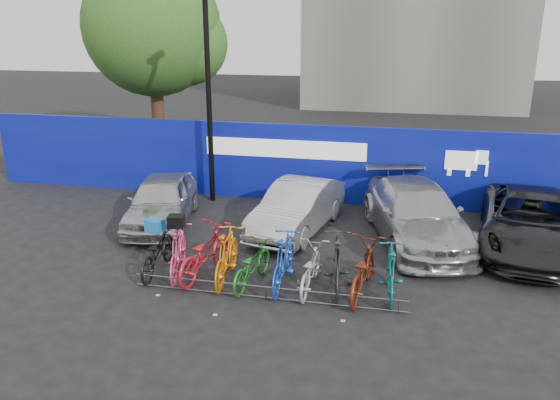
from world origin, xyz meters
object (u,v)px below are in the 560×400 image
(lamppost, at_px, (209,95))
(bike_2, at_px, (204,252))
(bike_6, at_px, (310,269))
(car_0, at_px, (161,200))
(bike_8, at_px, (362,270))
(tree, at_px, (159,31))
(bike_1, at_px, (178,251))
(bike_7, at_px, (337,262))
(bike_3, at_px, (227,256))
(bike_rack, at_px, (266,292))
(bike_9, at_px, (391,272))
(bike_4, at_px, (252,265))
(bike_5, at_px, (284,261))
(car_3, at_px, (531,222))
(bike_0, at_px, (157,252))
(car_2, at_px, (416,213))
(car_1, at_px, (298,207))

(lamppost, bearing_deg, bike_2, -72.61)
(bike_2, height_order, bike_6, bike_2)
(lamppost, xyz_separation_m, car_0, (-0.66, -2.31, -2.60))
(lamppost, xyz_separation_m, bike_8, (5.05, -5.34, -2.73))
(tree, relative_size, bike_1, 4.10)
(bike_7, bearing_deg, bike_3, -3.41)
(bike_rack, distance_m, bike_9, 2.54)
(tree, relative_size, bike_7, 3.96)
(bike_1, xyz_separation_m, bike_7, (3.45, 0.13, 0.02))
(bike_4, xyz_separation_m, bike_5, (0.68, 0.07, 0.12))
(car_3, bearing_deg, bike_rack, -136.35)
(bike_0, bearing_deg, bike_9, 176.47)
(bike_7, xyz_separation_m, bike_9, (1.09, -0.10, -0.06))
(car_2, distance_m, car_3, 2.72)
(bike_3, distance_m, bike_5, 1.24)
(tree, distance_m, lamppost, 6.14)
(bike_2, bearing_deg, bike_0, 13.58)
(car_0, bearing_deg, bike_7, -41.03)
(car_3, distance_m, bike_4, 6.99)
(bike_8, bearing_deg, tree, -41.76)
(bike_2, height_order, bike_9, bike_2)
(car_1, bearing_deg, bike_rack, -76.67)
(bike_7, height_order, bike_9, bike_7)
(tree, height_order, car_0, tree)
(car_0, distance_m, bike_0, 3.18)
(bike_4, bearing_deg, bike_3, 3.24)
(bike_rack, xyz_separation_m, bike_2, (-1.57, 0.80, 0.39))
(bike_2, bearing_deg, bike_1, 22.76)
(bike_7, distance_m, bike_8, 0.55)
(car_0, xyz_separation_m, car_2, (6.82, 0.26, 0.04))
(lamppost, bearing_deg, bike_5, -57.34)
(tree, relative_size, car_2, 1.58)
(lamppost, xyz_separation_m, bike_4, (2.75, -5.41, -2.81))
(car_0, height_order, bike_6, car_0)
(bike_5, bearing_deg, bike_8, -178.99)
(car_3, distance_m, bike_3, 7.46)
(lamppost, xyz_separation_m, bike_5, (3.42, -5.34, -2.69))
(car_3, height_order, bike_0, car_3)
(car_0, distance_m, bike_6, 5.55)
(tree, height_order, car_3, tree)
(car_0, bearing_deg, bike_1, -72.17)
(bike_5, bearing_deg, bike_2, -3.39)
(bike_0, distance_m, bike_2, 1.09)
(car_1, relative_size, bike_8, 1.91)
(bike_5, height_order, bike_6, bike_5)
(bike_3, bearing_deg, lamppost, -71.44)
(car_2, xyz_separation_m, bike_5, (-2.74, -3.29, -0.14))
(car_1, xyz_separation_m, bike_0, (-2.56, -3.21, -0.17))
(bike_0, distance_m, bike_3, 1.64)
(bike_0, relative_size, bike_4, 1.07)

